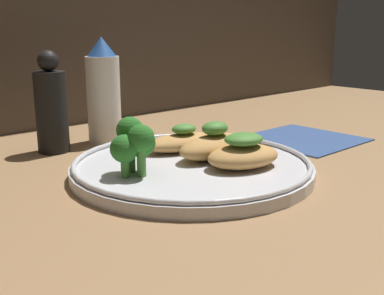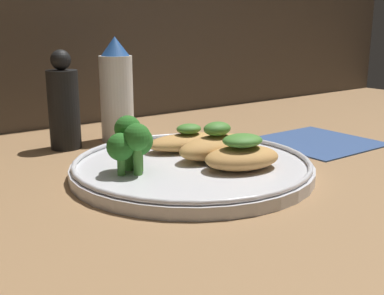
{
  "view_description": "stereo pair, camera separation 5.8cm",
  "coord_description": "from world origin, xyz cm",
  "px_view_note": "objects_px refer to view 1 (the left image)",
  "views": [
    {
      "loc": [
        -37.88,
        -41.36,
        17.8
      ],
      "look_at": [
        0.0,
        0.0,
        3.4
      ],
      "focal_mm": 45.0,
      "sensor_mm": 36.0,
      "label": 1
    },
    {
      "loc": [
        -33.42,
        -45.04,
        17.8
      ],
      "look_at": [
        0.0,
        0.0,
        3.4
      ],
      "focal_mm": 45.0,
      "sensor_mm": 36.0,
      "label": 2
    }
  ],
  "objects_px": {
    "broccoli_bunch": "(134,142)",
    "pepper_grinder": "(51,107)",
    "plate": "(192,167)",
    "sauce_bottle": "(103,93)"
  },
  "relations": [
    {
      "from": "sauce_bottle",
      "to": "pepper_grinder",
      "type": "bearing_deg",
      "value": -180.0
    },
    {
      "from": "plate",
      "to": "sauce_bottle",
      "type": "relative_size",
      "value": 1.83
    },
    {
      "from": "plate",
      "to": "broccoli_bunch",
      "type": "xyz_separation_m",
      "value": [
        -0.08,
        0.01,
        0.04
      ]
    },
    {
      "from": "plate",
      "to": "sauce_bottle",
      "type": "distance_m",
      "value": 0.23
    },
    {
      "from": "plate",
      "to": "broccoli_bunch",
      "type": "distance_m",
      "value": 0.09
    },
    {
      "from": "sauce_bottle",
      "to": "pepper_grinder",
      "type": "distance_m",
      "value": 0.09
    },
    {
      "from": "sauce_bottle",
      "to": "pepper_grinder",
      "type": "xyz_separation_m",
      "value": [
        -0.09,
        -0.0,
        -0.01
      ]
    },
    {
      "from": "pepper_grinder",
      "to": "broccoli_bunch",
      "type": "bearing_deg",
      "value": -91.07
    },
    {
      "from": "plate",
      "to": "pepper_grinder",
      "type": "relative_size",
      "value": 2.04
    },
    {
      "from": "broccoli_bunch",
      "to": "pepper_grinder",
      "type": "xyz_separation_m",
      "value": [
        0.0,
        0.2,
        0.01
      ]
    }
  ]
}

